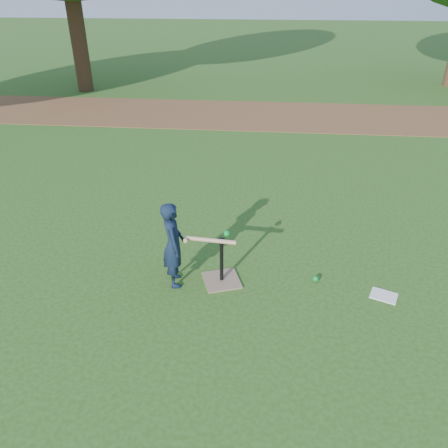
{
  "coord_description": "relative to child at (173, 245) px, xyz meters",
  "views": [
    {
      "loc": [
        0.14,
        -4.54,
        3.3
      ],
      "look_at": [
        -0.33,
        0.14,
        0.65
      ],
      "focal_mm": 35.0,
      "sensor_mm": 36.0,
      "label": 1
    }
  ],
  "objects": [
    {
      "name": "ground",
      "position": [
        0.9,
        0.24,
        -0.55
      ],
      "size": [
        80.0,
        80.0,
        0.0
      ],
      "primitive_type": "plane",
      "color": "#285116",
      "rests_on": "ground"
    },
    {
      "name": "dirt_strip",
      "position": [
        0.9,
        7.74,
        -0.54
      ],
      "size": [
        24.0,
        3.0,
        0.01
      ],
      "primitive_type": "cube",
      "color": "brown",
      "rests_on": "ground"
    },
    {
      "name": "swing_action",
      "position": [
        0.45,
        0.07,
        0.06
      ],
      "size": [
        0.63,
        0.2,
        0.13
      ],
      "color": "tan",
      "rests_on": "ground"
    },
    {
      "name": "wiffle_ball_ground",
      "position": [
        1.74,
        0.18,
        -0.51
      ],
      "size": [
        0.08,
        0.08,
        0.08
      ],
      "primitive_type": "sphere",
      "color": "#0C852C",
      "rests_on": "ground"
    },
    {
      "name": "child",
      "position": [
        0.0,
        0.0,
        0.0
      ],
      "size": [
        0.37,
        0.46,
        1.1
      ],
      "primitive_type": "imported",
      "rotation": [
        0.0,
        0.0,
        1.86
      ],
      "color": "black",
      "rests_on": "ground"
    },
    {
      "name": "clipboard",
      "position": [
        2.53,
        -0.03,
        -0.54
      ],
      "size": [
        0.36,
        0.32,
        0.01
      ],
      "primitive_type": "cube",
      "rotation": [
        0.0,
        0.0,
        -0.38
      ],
      "color": "white",
      "rests_on": "ground"
    },
    {
      "name": "batting_tee",
      "position": [
        0.57,
        0.08,
        -0.44
      ],
      "size": [
        0.55,
        0.55,
        0.61
      ],
      "color": "#8B7058",
      "rests_on": "ground"
    }
  ]
}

